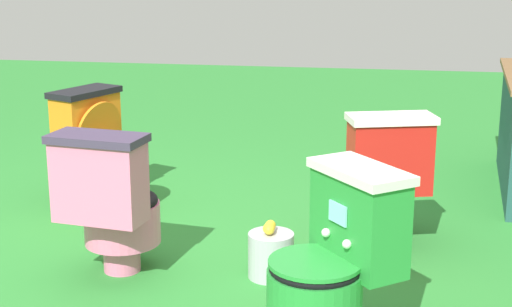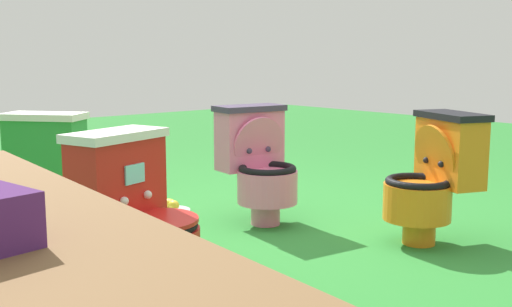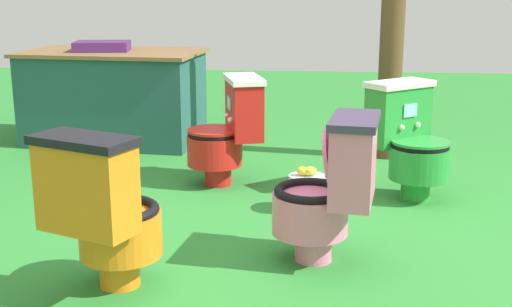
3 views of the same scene
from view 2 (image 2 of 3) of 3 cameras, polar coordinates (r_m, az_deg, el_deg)
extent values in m
plane|color=#2D8433|center=(3.76, -1.47, -7.10)|extent=(14.00, 14.00, 0.00)
cylinder|color=green|center=(3.88, -16.94, -5.92)|extent=(0.25, 0.25, 0.14)
cylinder|color=green|center=(3.86, -16.92, -3.41)|extent=(0.52, 0.52, 0.20)
torus|color=black|center=(3.83, -16.99, -1.77)|extent=(0.50, 0.50, 0.04)
cylinder|color=white|center=(3.84, -16.96, -2.53)|extent=(0.34, 0.34, 0.01)
cube|color=green|center=(3.63, -18.52, 0.04)|extent=(0.44, 0.41, 0.37)
cube|color=white|center=(3.61, -18.68, 3.22)|extent=(0.47, 0.44, 0.04)
cube|color=#8CE0E5|center=(3.72, -17.82, 1.03)|extent=(0.09, 0.08, 0.08)
cylinder|color=green|center=(3.83, -17.01, -1.45)|extent=(0.51, 0.51, 0.02)
sphere|color=white|center=(3.77, -18.66, -0.45)|extent=(0.04, 0.04, 0.04)
sphere|color=white|center=(3.70, -16.76, -0.51)|extent=(0.04, 0.04, 0.04)
cylinder|color=orange|center=(3.63, 14.55, -6.84)|extent=(0.23, 0.23, 0.14)
cylinder|color=orange|center=(3.57, 14.39, -4.25)|extent=(0.48, 0.48, 0.20)
torus|color=black|center=(3.55, 14.46, -2.49)|extent=(0.46, 0.46, 0.04)
cylinder|color=black|center=(3.56, 14.43, -3.31)|extent=(0.31, 0.31, 0.01)
cube|color=orange|center=(3.64, 17.19, 0.11)|extent=(0.45, 0.33, 0.37)
cube|color=black|center=(3.61, 17.34, 3.29)|extent=(0.48, 0.36, 0.04)
cube|color=#8CE0E5|center=(3.57, 15.91, 0.82)|extent=(0.10, 0.05, 0.08)
cylinder|color=orange|center=(3.58, 15.88, -0.21)|extent=(0.36, 0.22, 0.35)
sphere|color=black|center=(3.53, 16.44, -0.94)|extent=(0.04, 0.04, 0.04)
sphere|color=black|center=(3.64, 15.17, -0.59)|extent=(0.04, 0.04, 0.04)
cylinder|color=pink|center=(3.91, 0.86, -5.42)|extent=(0.20, 0.20, 0.14)
cylinder|color=pink|center=(3.85, 1.04, -3.03)|extent=(0.42, 0.42, 0.20)
torus|color=black|center=(3.83, 1.04, -1.39)|extent=(0.40, 0.40, 0.04)
cylinder|color=#3F334C|center=(3.84, 1.04, -2.15)|extent=(0.27, 0.27, 0.01)
cube|color=pink|center=(3.97, -0.59, 1.21)|extent=(0.24, 0.43, 0.37)
cube|color=#3F334C|center=(3.95, -0.59, 4.13)|extent=(0.27, 0.46, 0.04)
cube|color=#8CE0E5|center=(3.88, 0.22, 1.78)|extent=(0.02, 0.11, 0.08)
cylinder|color=pink|center=(3.89, 0.21, 0.83)|extent=(0.14, 0.36, 0.35)
sphere|color=#3F334C|center=(3.93, 1.10, 0.40)|extent=(0.04, 0.04, 0.04)
sphere|color=#3F334C|center=(3.85, -0.61, 0.23)|extent=(0.04, 0.04, 0.04)
cylinder|color=red|center=(2.70, -9.36, -12.16)|extent=(0.22, 0.22, 0.14)
cylinder|color=red|center=(2.63, -9.12, -8.80)|extent=(0.46, 0.46, 0.20)
torus|color=black|center=(2.60, -9.18, -6.44)|extent=(0.44, 0.44, 0.04)
cylinder|color=white|center=(2.62, -9.16, -7.54)|extent=(0.30, 0.30, 0.01)
cube|color=red|center=(2.70, -12.47, -2.64)|extent=(0.30, 0.45, 0.37)
cube|color=white|center=(2.67, -12.61, 1.63)|extent=(0.33, 0.48, 0.04)
cube|color=#8CE0E5|center=(2.62, -10.92, -1.82)|extent=(0.04, 0.11, 0.08)
cylinder|color=red|center=(2.60, -9.20, -5.98)|extent=(0.45, 0.45, 0.02)
sphere|color=white|center=(2.69, -9.78, -3.70)|extent=(0.04, 0.04, 0.04)
sphere|color=white|center=(2.59, -11.85, -4.24)|extent=(0.04, 0.04, 0.04)
cube|color=brown|center=(5.10, -13.97, -1.56)|extent=(0.47, 0.48, 0.27)
cylinder|color=#B7B7BF|center=(3.43, -7.78, -6.86)|extent=(0.22, 0.22, 0.22)
ellipsoid|color=yellow|center=(3.41, -7.79, -4.52)|extent=(0.07, 0.05, 0.05)
ellipsoid|color=yellow|center=(3.37, -7.46, -4.65)|extent=(0.07, 0.05, 0.05)
ellipsoid|color=yellow|center=(3.41, -7.94, -4.51)|extent=(0.07, 0.05, 0.05)
camera|label=1|loc=(6.33, -30.14, 12.08)|focal=54.29mm
camera|label=3|loc=(6.32, 22.70, 10.89)|focal=47.52mm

